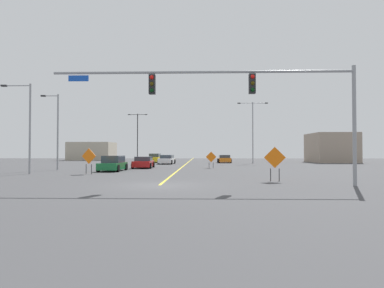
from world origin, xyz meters
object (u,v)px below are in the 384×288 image
Objects in this scene: construction_sign_median_near at (211,158)px; car_yellow_passing at (155,158)px; construction_sign_left_shoulder at (275,159)px; traffic_signal_assembly at (244,92)px; car_red_near at (143,162)px; street_lamp_mid_left at (138,133)px; car_orange_approaching at (224,159)px; car_white_distant at (167,160)px; street_lamp_mid_right at (56,128)px; street_lamp_far_right at (253,127)px; street_lamp_near_left at (27,123)px; construction_sign_right_shoulder at (89,158)px; car_green_mid at (113,164)px.

construction_sign_median_near reaches higher than car_yellow_passing.
construction_sign_left_shoulder is (3.42, -15.33, 0.22)m from construction_sign_median_near.
car_red_near is (-8.61, 18.02, -4.40)m from traffic_signal_assembly.
construction_sign_left_shoulder is at bearing 49.70° from traffic_signal_assembly.
street_lamp_mid_left is 45.77m from construction_sign_left_shoulder.
construction_sign_median_near is 0.43× the size of car_red_near.
car_white_distant is at bearing -148.60° from car_orange_approaching.
construction_sign_median_near reaches higher than car_red_near.
street_lamp_mid_right is at bearing -93.45° from street_lamp_mid_left.
construction_sign_left_shoulder is (-3.16, -29.02, -4.08)m from street_lamp_far_right.
car_white_distant is at bearing -170.57° from street_lamp_far_right.
street_lamp_near_left reaches higher than car_orange_approaching.
car_red_near is at bearing -85.81° from car_yellow_passing.
construction_sign_right_shoulder is 0.45× the size of car_yellow_passing.
street_lamp_mid_right is 8.14m from construction_sign_right_shoulder.
construction_sign_right_shoulder is (-11.26, 8.40, -3.68)m from traffic_signal_assembly.
construction_sign_right_shoulder is 10.01m from car_red_near.
street_lamp_mid_right is 27.43m from car_orange_approaching.
street_lamp_mid_right is 22.03m from construction_sign_left_shoulder.
construction_sign_median_near is 0.42× the size of car_green_mid.
street_lamp_far_right is 13.63m from car_white_distant.
car_white_distant reaches higher than car_red_near.
traffic_signal_assembly is at bearing -130.30° from construction_sign_left_shoulder.
street_lamp_near_left reaches higher than car_yellow_passing.
street_lamp_far_right is at bearing 9.43° from car_white_distant.
car_yellow_passing is at bearing -63.52° from street_lamp_mid_left.
street_lamp_near_left is at bearing -123.77° from car_orange_approaching.
car_green_mid is 5.70m from car_red_near.
street_lamp_near_left is 1.66× the size of car_white_distant.
construction_sign_right_shoulder is (-16.57, -23.16, -4.10)m from street_lamp_far_right.
street_lamp_mid_left is at bearing 147.09° from car_orange_approaching.
car_orange_approaching is at bearing 56.23° from street_lamp_near_left.
construction_sign_left_shoulder is 0.51× the size of car_red_near.
car_red_near is (2.66, 9.62, -0.72)m from construction_sign_right_shoulder.
street_lamp_mid_right is 7.02m from car_green_mid.
construction_sign_median_near is 7.36m from car_red_near.
street_lamp_mid_left is (1.86, 30.91, 1.19)m from street_lamp_mid_right.
street_lamp_mid_right is at bearing 139.48° from traffic_signal_assembly.
construction_sign_median_near is at bearing -98.63° from car_orange_approaching.
construction_sign_median_near is at bearing 14.13° from street_lamp_mid_right.
street_lamp_mid_right is 1.84× the size of car_orange_approaching.
street_lamp_near_left is 5.63m from street_lamp_mid_right.
street_lamp_far_right is at bearing 44.21° from car_red_near.
car_yellow_passing is at bearing 87.11° from construction_sign_right_shoulder.
traffic_signal_assembly is 3.70× the size of car_white_distant.
traffic_signal_assembly is at bearing -85.93° from construction_sign_median_near.
car_green_mid is at bearing 129.65° from traffic_signal_assembly.
car_orange_approaching is 0.92× the size of car_white_distant.
street_lamp_mid_left is 0.98× the size of street_lamp_far_right.
street_lamp_mid_left is 4.36× the size of construction_sign_right_shoulder.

